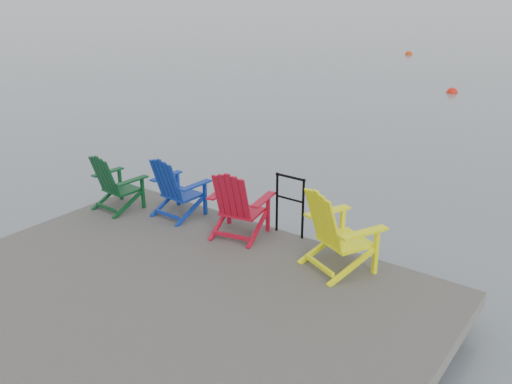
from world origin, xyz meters
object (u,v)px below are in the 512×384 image
Objects in this scene: chair_yellow at (337,229)px; chair_red at (238,203)px; chair_green at (115,182)px; chair_blue at (176,186)px; buoy_b at (409,55)px; handrail at (290,200)px; buoy_a at (452,93)px.

chair_red is at bearing -155.76° from chair_yellow.
chair_blue reaches higher than chair_green.
chair_red reaches higher than chair_blue.
chair_yellow reaches higher than chair_blue.
chair_green is 26.38m from buoy_b.
handrail is 0.97× the size of chair_green.
chair_yellow is at bearing -26.05° from handrail.
chair_blue is (0.97, 0.38, 0.02)m from chair_green.
chair_red is 2.47× the size of buoy_a.
buoy_b is (-7.44, 25.46, -1.01)m from chair_red.
handrail is 1.84m from chair_blue.
chair_green is 2.25× the size of buoy_b.
chair_blue is 15.36m from buoy_a.
chair_blue is 2.35× the size of buoy_b.
buoy_a is (-2.29, 14.84, -1.04)m from handrail.
buoy_a is 11.64m from buoy_b.
buoy_b is at bearing 104.99° from chair_green.
chair_green is at bearing -149.73° from chair_yellow.
handrail is 15.05m from buoy_a.
buoy_b is (-9.01, 25.48, -1.05)m from chair_yellow.
buoy_a is (-0.51, 15.32, -0.99)m from chair_blue.
chair_yellow is at bearing -77.84° from buoy_a.
handrail is 2.20× the size of buoy_a.
buoy_a is at bearing 94.56° from chair_blue.
chair_blue reaches higher than buoy_b.
chair_yellow is 2.66× the size of buoy_a.
buoy_a is at bearing -60.63° from buoy_b.
chair_yellow is at bearing -70.52° from buoy_b.
buoy_b is at bearing 107.75° from handrail.
chair_blue is at bearing 168.13° from chair_red.
chair_red reaches higher than buoy_a.
chair_red is (-0.56, -0.48, -0.03)m from handrail.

